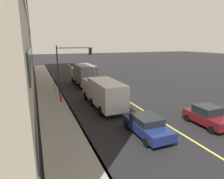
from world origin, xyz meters
TOP-DOWN VIEW (x-y plane):
  - ground at (0.00, 0.00)m, footprint 200.00×200.00m
  - sidewalk_slab at (0.00, 8.22)m, footprint 80.00×3.08m
  - curb_edge at (0.00, 6.76)m, footprint 80.00×0.16m
  - lane_stripe_center at (0.00, 0.00)m, footprint 80.00×0.16m
  - car_maroon at (-10.91, -3.03)m, footprint 3.83×2.07m
  - car_navy at (-10.55, 2.49)m, footprint 4.42×2.08m
  - truck_gray at (7.81, 2.71)m, footprint 7.88×2.56m
  - truck_white at (-3.10, 3.28)m, footprint 8.30×2.49m
  - traffic_light_mast at (2.88, 5.43)m, footprint 0.28×4.53m
  - street_sign_post at (4.10, 7.58)m, footprint 0.60×0.08m
  - fire_hydrant at (-0.10, 7.28)m, footprint 0.24×0.24m

SIDE VIEW (x-z plane):
  - ground at x=0.00m, z-range 0.00..0.00m
  - lane_stripe_center at x=0.00m, z-range 0.00..0.01m
  - sidewalk_slab at x=0.00m, z-range 0.00..0.15m
  - curb_edge at x=0.00m, z-range 0.00..0.15m
  - fire_hydrant at x=-0.10m, z-range 0.00..0.94m
  - car_navy at x=-10.55m, z-range 0.03..1.48m
  - car_maroon at x=-10.91m, z-range -0.01..1.60m
  - truck_white at x=-3.10m, z-range 0.13..3.02m
  - street_sign_post at x=4.10m, z-range 0.25..3.02m
  - truck_gray at x=7.81m, z-range 0.09..3.42m
  - traffic_light_mast at x=2.88m, z-range 1.17..7.44m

